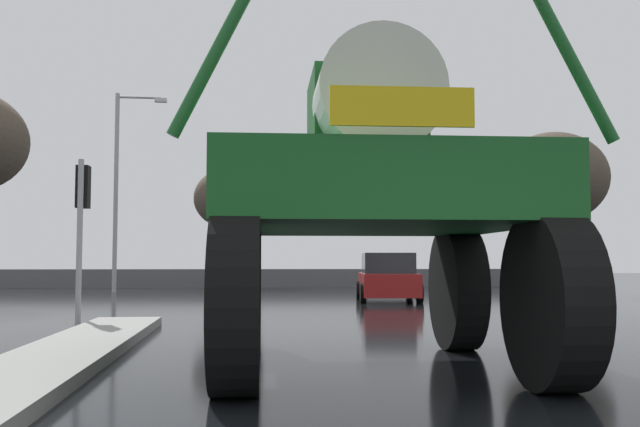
{
  "coord_description": "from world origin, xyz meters",
  "views": [
    {
      "loc": [
        -1.91,
        -3.51,
        1.21
      ],
      "look_at": [
        -0.67,
        8.05,
        2.0
      ],
      "focal_mm": 40.87,
      "sensor_mm": 36.0,
      "label": 1
    }
  ],
  "objects_px": {
    "bare_tree_right": "(553,178)",
    "bare_tree_far_center": "(229,199)",
    "oversize_sprayer": "(370,203)",
    "traffic_signal_far_left": "(260,231)",
    "sedan_ahead": "(388,278)",
    "traffic_signal_near_right": "(549,201)",
    "traffic_signal_near_left": "(82,205)",
    "streetlight_far_left": "(120,181)"
  },
  "relations": [
    {
      "from": "sedan_ahead",
      "to": "traffic_signal_near_left",
      "type": "distance_m",
      "value": 11.45
    },
    {
      "from": "sedan_ahead",
      "to": "streetlight_far_left",
      "type": "distance_m",
      "value": 13.09
    },
    {
      "from": "bare_tree_far_center",
      "to": "traffic_signal_far_left",
      "type": "bearing_deg",
      "value": -72.61
    },
    {
      "from": "traffic_signal_near_left",
      "to": "traffic_signal_far_left",
      "type": "xyz_separation_m",
      "value": [
        3.91,
        17.69,
        0.27
      ]
    },
    {
      "from": "oversize_sprayer",
      "to": "sedan_ahead",
      "type": "height_order",
      "value": "oversize_sprayer"
    },
    {
      "from": "bare_tree_far_center",
      "to": "oversize_sprayer",
      "type": "bearing_deg",
      "value": -85.71
    },
    {
      "from": "traffic_signal_near_right",
      "to": "streetlight_far_left",
      "type": "relative_size",
      "value": 0.41
    },
    {
      "from": "traffic_signal_far_left",
      "to": "bare_tree_right",
      "type": "bearing_deg",
      "value": -24.78
    },
    {
      "from": "sedan_ahead",
      "to": "bare_tree_right",
      "type": "relative_size",
      "value": 0.68
    },
    {
      "from": "sedan_ahead",
      "to": "bare_tree_right",
      "type": "height_order",
      "value": "bare_tree_right"
    },
    {
      "from": "traffic_signal_near_left",
      "to": "bare_tree_far_center",
      "type": "height_order",
      "value": "bare_tree_far_center"
    },
    {
      "from": "traffic_signal_near_left",
      "to": "traffic_signal_far_left",
      "type": "relative_size",
      "value": 0.9
    },
    {
      "from": "sedan_ahead",
      "to": "oversize_sprayer",
      "type": "bearing_deg",
      "value": 174.37
    },
    {
      "from": "bare_tree_right",
      "to": "bare_tree_far_center",
      "type": "relative_size",
      "value": 1.05
    },
    {
      "from": "traffic_signal_far_left",
      "to": "streetlight_far_left",
      "type": "distance_m",
      "value": 6.38
    },
    {
      "from": "sedan_ahead",
      "to": "traffic_signal_near_right",
      "type": "relative_size",
      "value": 1.24
    },
    {
      "from": "sedan_ahead",
      "to": "bare_tree_right",
      "type": "xyz_separation_m",
      "value": [
        7.46,
        4.21,
        3.8
      ]
    },
    {
      "from": "streetlight_far_left",
      "to": "traffic_signal_far_left",
      "type": "bearing_deg",
      "value": 14.9
    },
    {
      "from": "sedan_ahead",
      "to": "traffic_signal_near_left",
      "type": "relative_size",
      "value": 1.32
    },
    {
      "from": "traffic_signal_far_left",
      "to": "bare_tree_right",
      "type": "distance_m",
      "value": 12.6
    },
    {
      "from": "traffic_signal_near_right",
      "to": "traffic_signal_near_left",
      "type": "bearing_deg",
      "value": 179.98
    },
    {
      "from": "oversize_sprayer",
      "to": "traffic_signal_far_left",
      "type": "distance_m",
      "value": 24.03
    },
    {
      "from": "traffic_signal_near_left",
      "to": "streetlight_far_left",
      "type": "bearing_deg",
      "value": 96.86
    },
    {
      "from": "traffic_signal_near_left",
      "to": "traffic_signal_far_left",
      "type": "bearing_deg",
      "value": 77.53
    },
    {
      "from": "sedan_ahead",
      "to": "traffic_signal_far_left",
      "type": "relative_size",
      "value": 1.19
    },
    {
      "from": "oversize_sprayer",
      "to": "bare_tree_far_center",
      "type": "distance_m",
      "value": 28.8
    },
    {
      "from": "traffic_signal_near_right",
      "to": "bare_tree_far_center",
      "type": "xyz_separation_m",
      "value": [
        -7.09,
        22.3,
        1.93
      ]
    },
    {
      "from": "sedan_ahead",
      "to": "bare_tree_far_center",
      "type": "relative_size",
      "value": 0.71
    },
    {
      "from": "traffic_signal_near_left",
      "to": "streetlight_far_left",
      "type": "relative_size",
      "value": 0.39
    },
    {
      "from": "sedan_ahead",
      "to": "bare_tree_far_center",
      "type": "height_order",
      "value": "bare_tree_far_center"
    },
    {
      "from": "oversize_sprayer",
      "to": "bare_tree_right",
      "type": "relative_size",
      "value": 0.82
    },
    {
      "from": "streetlight_far_left",
      "to": "bare_tree_far_center",
      "type": "distance_m",
      "value": 7.58
    },
    {
      "from": "sedan_ahead",
      "to": "bare_tree_far_center",
      "type": "bearing_deg",
      "value": 27.2
    },
    {
      "from": "streetlight_far_left",
      "to": "bare_tree_right",
      "type": "xyz_separation_m",
      "value": [
        17.16,
        -3.66,
        -0.12
      ]
    },
    {
      "from": "oversize_sprayer",
      "to": "traffic_signal_near_left",
      "type": "height_order",
      "value": "oversize_sprayer"
    },
    {
      "from": "oversize_sprayer",
      "to": "sedan_ahead",
      "type": "distance_m",
      "value": 14.96
    },
    {
      "from": "traffic_signal_near_right",
      "to": "bare_tree_far_center",
      "type": "distance_m",
      "value": 23.48
    },
    {
      "from": "oversize_sprayer",
      "to": "streetlight_far_left",
      "type": "relative_size",
      "value": 0.62
    },
    {
      "from": "traffic_signal_far_left",
      "to": "streetlight_far_left",
      "type": "xyz_separation_m",
      "value": [
        -5.85,
        -1.56,
        2.01
      ]
    },
    {
      "from": "traffic_signal_far_left",
      "to": "bare_tree_far_center",
      "type": "relative_size",
      "value": 0.6
    },
    {
      "from": "oversize_sprayer",
      "to": "bare_tree_right",
      "type": "height_order",
      "value": "bare_tree_right"
    },
    {
      "from": "streetlight_far_left",
      "to": "bare_tree_far_center",
      "type": "height_order",
      "value": "streetlight_far_left"
    }
  ]
}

